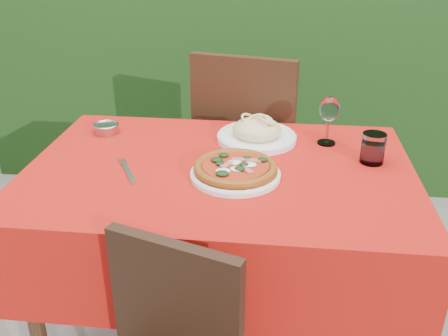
# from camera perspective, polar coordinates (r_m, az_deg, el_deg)

# --- Properties ---
(hedge) EXTENTS (3.20, 0.55, 1.78)m
(hedge) POSITION_cam_1_polar(r_m,az_deg,el_deg) (3.06, 3.18, 15.64)
(hedge) COLOR black
(hedge) RESTS_ON ground
(dining_table) EXTENTS (1.26, 0.86, 0.75)m
(dining_table) POSITION_cam_1_polar(r_m,az_deg,el_deg) (1.70, -0.48, -4.44)
(dining_table) COLOR #422615
(dining_table) RESTS_ON ground
(chair_far) EXTENTS (0.54, 0.54, 0.99)m
(chair_far) POSITION_cam_1_polar(r_m,az_deg,el_deg) (2.26, 2.87, 2.72)
(chair_far) COLOR black
(chair_far) RESTS_ON ground
(pizza_plate) EXTENTS (0.31, 0.31, 0.05)m
(pizza_plate) POSITION_cam_1_polar(r_m,az_deg,el_deg) (1.55, 1.32, -0.22)
(pizza_plate) COLOR white
(pizza_plate) RESTS_ON dining_table
(pasta_plate) EXTENTS (0.29, 0.29, 0.08)m
(pasta_plate) POSITION_cam_1_polar(r_m,az_deg,el_deg) (1.83, 3.76, 4.03)
(pasta_plate) COLOR white
(pasta_plate) RESTS_ON dining_table
(water_glass) EXTENTS (0.08, 0.08, 0.10)m
(water_glass) POSITION_cam_1_polar(r_m,az_deg,el_deg) (1.71, 16.64, 2.03)
(water_glass) COLOR silver
(water_glass) RESTS_ON dining_table
(wine_glass) EXTENTS (0.07, 0.07, 0.18)m
(wine_glass) POSITION_cam_1_polar(r_m,az_deg,el_deg) (1.80, 11.94, 6.40)
(wine_glass) COLOR silver
(wine_glass) RESTS_ON dining_table
(fork) EXTENTS (0.13, 0.20, 0.01)m
(fork) POSITION_cam_1_polar(r_m,az_deg,el_deg) (1.61, -10.85, -0.54)
(fork) COLOR silver
(fork) RESTS_ON dining_table
(steel_ramekin) EXTENTS (0.09, 0.09, 0.03)m
(steel_ramekin) POSITION_cam_1_polar(r_m,az_deg,el_deg) (1.95, -13.30, 4.37)
(steel_ramekin) COLOR #ADADB4
(steel_ramekin) RESTS_ON dining_table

